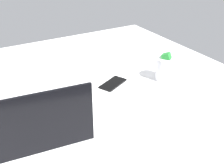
{
  "coord_description": "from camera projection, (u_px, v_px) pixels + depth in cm",
  "views": [
    {
      "loc": [
        30.74,
        102.36,
        79.74
      ],
      "look_at": [
        -20.27,
        14.43,
        24.0
      ],
      "focal_mm": 43.54,
      "sensor_mm": 36.0,
      "label": 1
    }
  ],
  "objects": [
    {
      "name": "bed_mattress",
      "position": [
        58.0,
        110.0,
        1.25
      ],
      "size": [
        180.0,
        140.0,
        18.0
      ],
      "primitive_type": "cube",
      "color": "white",
      "rests_on": "ground"
    },
    {
      "name": "laptop",
      "position": [
        39.0,
        130.0,
        0.91
      ],
      "size": [
        35.5,
        26.76,
        23.0
      ],
      "rotation": [
        0.0,
        0.0,
        -0.12
      ],
      "color": "silver",
      "rests_on": "bed_mattress"
    },
    {
      "name": "snack_cup",
      "position": [
        165.0,
        68.0,
        1.3
      ],
      "size": [
        9.23,
        9.0,
        13.9
      ],
      "color": "silver",
      "rests_on": "bed_mattress"
    },
    {
      "name": "cell_phone",
      "position": [
        113.0,
        84.0,
        1.28
      ],
      "size": [
        15.56,
        12.18,
        0.8
      ],
      "primitive_type": "cube",
      "rotation": [
        0.0,
        0.0,
        2.02
      ],
      "color": "black",
      "rests_on": "bed_mattress"
    },
    {
      "name": "charger_cable",
      "position": [
        29.0,
        103.0,
        1.13
      ],
      "size": [
        13.37,
        11.44,
        0.6
      ],
      "primitive_type": "cube",
      "rotation": [
        0.0,
        0.0,
        -0.7
      ],
      "color": "black",
      "rests_on": "bed_mattress"
    }
  ]
}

